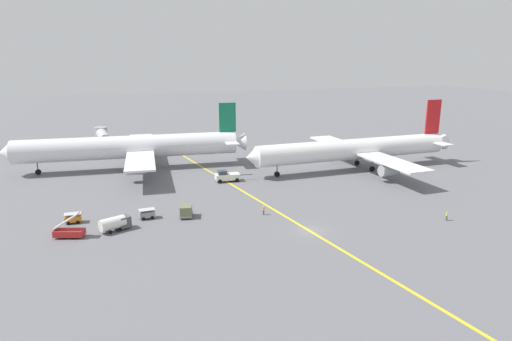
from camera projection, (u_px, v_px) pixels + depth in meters
ground_plane at (310, 231)px, 70.99m from camera, size 600.00×600.00×0.00m
taxiway_stripe at (278, 212)px, 79.59m from camera, size 17.53×118.86×0.01m
airliner_at_gate_left at (131, 147)px, 109.01m from camera, size 59.38×45.48×16.14m
airliner_being_pushed at (355, 149)px, 108.94m from camera, size 56.88×44.68×16.77m
pushback_tug at (227, 176)px, 99.13m from camera, size 8.73×3.16×2.96m
gse_baggage_cart_near_cluster at (73, 218)px, 74.16m from camera, size 2.75×1.63×1.71m
gse_stair_truck_yellow at (69, 231)px, 68.15m from camera, size 4.94×3.36×4.06m
gse_baggage_cart_trailing at (147, 214)px, 76.22m from camera, size 2.79×1.68×1.71m
gse_fuel_bowser_stubby at (116, 223)px, 70.71m from camera, size 5.25×3.58×2.40m
gse_container_dolly_flat at (186, 211)px, 76.81m from camera, size 2.94×3.65×2.15m
ground_crew_marshaller_foreground at (264, 210)px, 78.08m from camera, size 0.36×0.50×1.69m
ground_crew_ramp_agent_by_cones at (447, 216)px, 75.28m from camera, size 0.36×0.48×1.64m
jet_bridge at (103, 135)px, 132.22m from camera, size 4.59×16.11×6.32m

